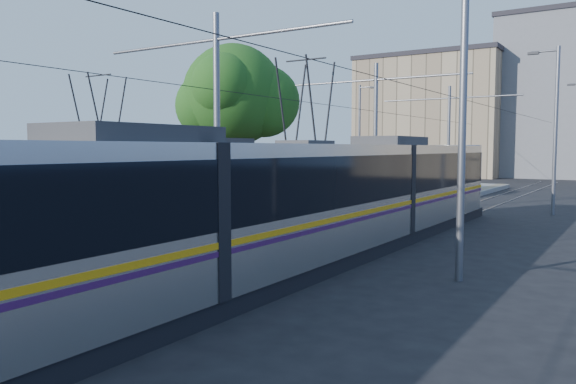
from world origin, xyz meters
The scene contains 11 objects.
platform centered at (0.00, 17.00, 0.15)m, with size 4.00×50.00×0.30m, color gray.
tactile_strip_left centered at (-1.45, 17.00, 0.30)m, with size 0.70×50.00×0.01m, color gray.
tactile_strip_right centered at (1.45, 17.00, 0.30)m, with size 0.70×50.00×0.01m, color gray.
rails centered at (0.00, 17.00, 0.02)m, with size 8.71×70.00×0.03m.
tram_left centered at (-3.60, 6.48, 1.71)m, with size 2.43×28.89×5.50m.
tram_right centered at (3.60, 7.29, 1.86)m, with size 2.43×29.34×5.50m.
catenary centered at (0.00, 14.15, 4.52)m, with size 9.20×70.00×7.00m.
street_lamps centered at (0.00, 21.00, 4.18)m, with size 15.18×38.22×8.00m.
shelter centered at (0.90, 15.83, 1.64)m, with size 0.87×1.25×2.56m.
tree centered at (-7.50, 19.11, 5.96)m, with size 6.07×5.61×8.82m.
building_left centered at (-10.00, 60.00, 6.91)m, with size 16.32×12.24×13.81m.
Camera 1 is at (11.21, -5.47, 3.20)m, focal length 35.00 mm.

